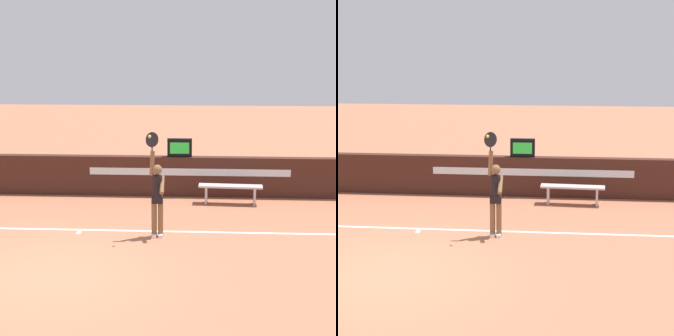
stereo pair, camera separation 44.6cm
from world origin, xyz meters
The scene contains 7 objects.
ground_plane centered at (0.00, 0.00, 0.00)m, with size 60.00×60.00×0.00m, color #A76446.
court_lines centered at (0.00, 0.11, 0.00)m, with size 12.18×5.30×0.00m.
back_wall centered at (0.00, 5.92, 0.57)m, with size 17.89×0.30×1.14m.
speed_display centered at (2.20, 5.92, 1.39)m, with size 0.69×0.16×0.51m.
tennis_player centered at (1.83, 2.33, 0.99)m, with size 0.44×0.47×2.40m.
tennis_ball centered at (1.70, 2.04, 2.33)m, with size 0.07×0.07×0.07m.
courtside_bench_near centered at (3.61, 5.12, 0.40)m, with size 1.73×0.45×0.52m.
Camera 1 is at (2.79, -10.05, 4.30)m, focal length 61.70 mm.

